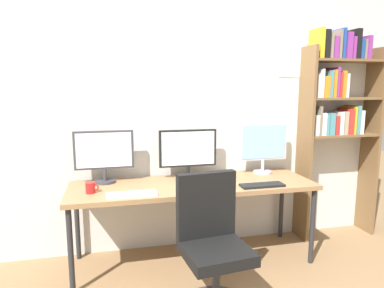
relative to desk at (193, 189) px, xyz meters
The scene contains 12 objects.
wall_back 0.74m from the desk, 89.87° to the left, with size 4.57×0.11×2.60m.
desk is the anchor object (origin of this frame).
bookshelf 1.76m from the desk, ahead, with size 0.83×0.28×2.16m.
office_chair 0.79m from the desk, 92.81° to the right, with size 0.52×0.52×0.99m.
monitor_left 0.86m from the desk, 164.54° to the left, with size 0.52×0.18×0.47m.
monitor_center 0.37m from the desk, 90.00° to the left, with size 0.55×0.18×0.46m.
monitor_right 0.86m from the desk, 15.46° to the left, with size 0.49×0.18×0.50m.
keyboard_left 0.61m from the desk, 157.67° to the right, with size 0.40×0.13×0.02m, color silver.
keyboard_right 0.61m from the desk, 22.33° to the right, with size 0.38×0.13×0.02m, color black.
computer_mouse 0.34m from the desk, 37.87° to the right, with size 0.06×0.10×0.03m, color silver.
laptop_closed 0.10m from the desk, ahead, with size 0.32×0.22×0.02m, color silver.
coffee_mug 0.89m from the desk, behind, with size 0.11×0.08×0.09m.
Camera 1 is at (-0.71, -2.31, 1.59)m, focal length 32.28 mm.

